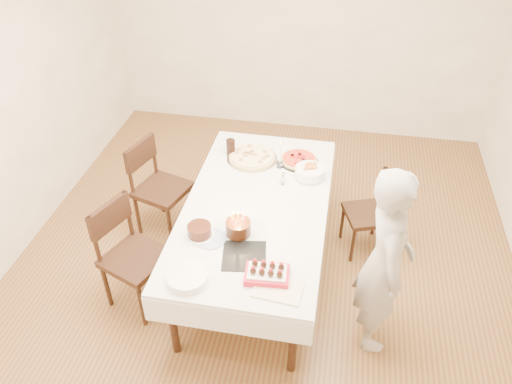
% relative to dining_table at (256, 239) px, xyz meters
% --- Properties ---
extents(floor, '(5.00, 5.00, 0.00)m').
position_rel_dining_table_xyz_m(floor, '(0.06, 0.12, -0.38)').
color(floor, brown).
rests_on(floor, ground).
extents(wall_back, '(4.50, 0.04, 2.70)m').
position_rel_dining_table_xyz_m(wall_back, '(0.06, 2.62, 0.98)').
color(wall_back, '#F1E4CA').
rests_on(wall_back, floor).
extents(dining_table, '(1.52, 2.32, 0.75)m').
position_rel_dining_table_xyz_m(dining_table, '(0.00, 0.00, 0.00)').
color(dining_table, silver).
rests_on(dining_table, floor).
extents(chair_right_savory, '(0.52, 0.52, 0.80)m').
position_rel_dining_table_xyz_m(chair_right_savory, '(0.93, 0.47, 0.02)').
color(chair_right_savory, black).
rests_on(chair_right_savory, floor).
extents(chair_left_savory, '(0.60, 0.60, 0.94)m').
position_rel_dining_table_xyz_m(chair_left_savory, '(-0.96, 0.40, 0.09)').
color(chair_left_savory, black).
rests_on(chair_left_savory, floor).
extents(chair_left_dessert, '(0.63, 0.63, 0.95)m').
position_rel_dining_table_xyz_m(chair_left_dessert, '(-0.87, -0.51, 0.10)').
color(chair_left_dessert, black).
rests_on(chair_left_dessert, floor).
extents(person, '(0.42, 0.60, 1.56)m').
position_rel_dining_table_xyz_m(person, '(1.01, -0.49, 0.40)').
color(person, beige).
rests_on(person, floor).
extents(pizza_white, '(0.60, 0.60, 0.04)m').
position_rel_dining_table_xyz_m(pizza_white, '(-0.16, 0.64, 0.40)').
color(pizza_white, beige).
rests_on(pizza_white, dining_table).
extents(pizza_pepperoni, '(0.43, 0.43, 0.04)m').
position_rel_dining_table_xyz_m(pizza_pepperoni, '(0.27, 0.68, 0.40)').
color(pizza_pepperoni, red).
rests_on(pizza_pepperoni, dining_table).
extents(red_placemat, '(0.22, 0.22, 0.01)m').
position_rel_dining_table_xyz_m(red_placemat, '(0.37, 0.56, 0.38)').
color(red_placemat, '#B21E1E').
rests_on(red_placemat, dining_table).
extents(pasta_bowl, '(0.32, 0.32, 0.08)m').
position_rel_dining_table_xyz_m(pasta_bowl, '(0.39, 0.46, 0.42)').
color(pasta_bowl, white).
rests_on(pasta_bowl, dining_table).
extents(taper_candle, '(0.07, 0.07, 0.28)m').
position_rel_dining_table_xyz_m(taper_candle, '(0.11, 0.56, 0.51)').
color(taper_candle, white).
rests_on(taper_candle, dining_table).
extents(shaker_pair, '(0.09, 0.09, 0.09)m').
position_rel_dining_table_xyz_m(shaker_pair, '(0.17, 0.32, 0.42)').
color(shaker_pair, white).
rests_on(shaker_pair, dining_table).
extents(cola_glass, '(0.10, 0.10, 0.15)m').
position_rel_dining_table_xyz_m(cola_glass, '(-0.36, 0.68, 0.45)').
color(cola_glass, black).
rests_on(cola_glass, dining_table).
extents(layer_cake, '(0.30, 0.30, 0.09)m').
position_rel_dining_table_xyz_m(layer_cake, '(-0.35, -0.44, 0.42)').
color(layer_cake, '#38190E').
rests_on(layer_cake, dining_table).
extents(cake_board, '(0.36, 0.36, 0.01)m').
position_rel_dining_table_xyz_m(cake_board, '(0.02, -0.59, 0.38)').
color(cake_board, black).
rests_on(cake_board, dining_table).
extents(birthday_cake, '(0.22, 0.22, 0.17)m').
position_rel_dining_table_xyz_m(birthday_cake, '(-0.07, -0.37, 0.47)').
color(birthday_cake, '#3E2111').
rests_on(birthday_cake, dining_table).
extents(strawberry_box, '(0.31, 0.22, 0.08)m').
position_rel_dining_table_xyz_m(strawberry_box, '(0.22, -0.76, 0.41)').
color(strawberry_box, red).
rests_on(strawberry_box, dining_table).
extents(box_lid, '(0.34, 0.24, 0.03)m').
position_rel_dining_table_xyz_m(box_lid, '(0.31, -0.86, 0.38)').
color(box_lid, beige).
rests_on(box_lid, dining_table).
extents(plate_stack, '(0.35, 0.35, 0.06)m').
position_rel_dining_table_xyz_m(plate_stack, '(-0.31, -0.89, 0.40)').
color(plate_stack, white).
rests_on(plate_stack, dining_table).
extents(china_plate, '(0.29, 0.29, 0.01)m').
position_rel_dining_table_xyz_m(china_plate, '(-0.26, -0.46, 0.38)').
color(china_plate, white).
rests_on(china_plate, dining_table).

